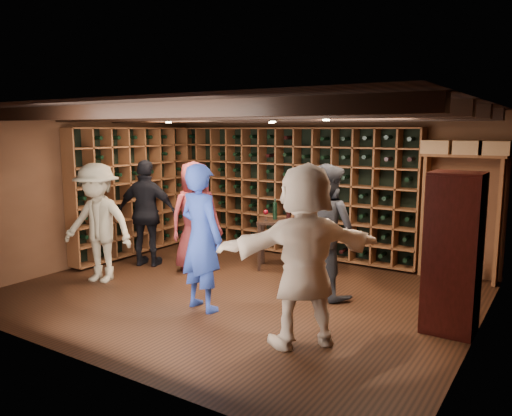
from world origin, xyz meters
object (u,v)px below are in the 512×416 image
Objects in this scene: man_grey_suit at (327,231)px; man_blue_shirt at (201,238)px; guest_woman_black at (147,213)px; display_cabinet at (453,256)px; guest_red_floral at (195,216)px; guest_beige at (304,255)px; guest_khaki at (98,223)px; tasting_table at (291,225)px.

man_blue_shirt is at bearing 71.11° from man_grey_suit.
display_cabinet is at bearing 157.39° from guest_woman_black.
man_blue_shirt is at bearing -114.60° from guest_red_floral.
guest_beige reaches higher than display_cabinet.
guest_red_floral is (-3.94, 0.39, 0.01)m from display_cabinet.
guest_beige is at bearing -18.68° from guest_khaki.
guest_woman_black is 1.01m from guest_khaki.
guest_beige is (3.55, -0.35, 0.08)m from guest_khaki.
man_grey_suit is (1.08, 1.32, -0.02)m from man_blue_shirt.
display_cabinet is 1.72m from man_grey_suit.
guest_beige reaches higher than man_grey_suit.
man_grey_suit is 1.03× the size of guest_red_floral.
tasting_table is at bearing -29.87° from guest_red_floral.
man_blue_shirt is 2.23m from tasting_table.
guest_beige is at bearing -83.37° from tasting_table.
guest_khaki is at bearing 7.83° from man_blue_shirt.
man_blue_shirt is 1.56× the size of tasting_table.
guest_woman_black is at bearing 127.23° from guest_red_floral.
guest_khaki is (-0.83, -1.22, 0.00)m from guest_red_floral.
man_blue_shirt is at bearing 130.68° from guest_woman_black.
guest_khaki is (-4.77, -0.83, 0.02)m from display_cabinet.
display_cabinet reaches higher than guest_woman_black.
display_cabinet reaches higher than guest_red_floral.
man_blue_shirt is at bearing -16.04° from guest_khaki.
guest_red_floral is 1.48m from guest_khaki.
man_grey_suit is 0.94× the size of guest_beige.
guest_beige is (0.46, -1.56, 0.06)m from man_grey_suit.
man_blue_shirt is 2.31m from guest_woman_black.
display_cabinet is at bearing -150.47° from man_blue_shirt.
tasting_table is at bearing -20.64° from man_grey_suit.
man_grey_suit is 3.32m from guest_khaki.
guest_khaki is at bearing -170.10° from display_cabinet.
display_cabinet is 0.92× the size of guest_beige.
guest_woman_black is (-3.10, -0.20, -0.02)m from man_grey_suit.
guest_red_floral is 1.00× the size of guest_woman_black.
man_blue_shirt is at bearing -161.25° from display_cabinet.
guest_red_floral is at bearing -75.87° from guest_beige.
guest_khaki reaches higher than tasting_table.
tasting_table is at bearing -172.29° from guest_woman_black.
man_grey_suit is at bearing -65.81° from tasting_table.
tasting_table is (1.22, 0.90, -0.16)m from guest_red_floral.
man_grey_suit is 1.02× the size of guest_woman_black.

